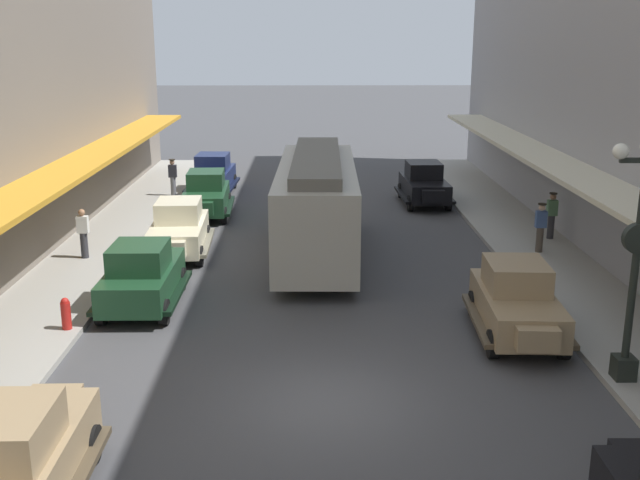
{
  "coord_description": "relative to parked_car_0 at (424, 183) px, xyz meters",
  "views": [
    {
      "loc": [
        -0.28,
        -13.96,
        7.24
      ],
      "look_at": [
        0.0,
        6.0,
        1.8
      ],
      "focal_mm": 42.33,
      "sensor_mm": 36.0,
      "label": 1
    }
  ],
  "objects": [
    {
      "name": "ground_plane",
      "position": [
        -4.76,
        -18.65,
        -0.94
      ],
      "size": [
        200.0,
        200.0,
        0.0
      ],
      "primitive_type": "plane",
      "color": "#424244"
    },
    {
      "name": "parked_car_0",
      "position": [
        0.0,
        0.0,
        0.0
      ],
      "size": [
        2.24,
        4.3,
        1.84
      ],
      "color": "black",
      "rests_on": "ground"
    },
    {
      "name": "parked_car_1",
      "position": [
        -9.31,
        -2.18,
        0.0
      ],
      "size": [
        2.29,
        4.31,
        1.84
      ],
      "color": "#193D23",
      "rests_on": "ground"
    },
    {
      "name": "parked_car_3",
      "position": [
        -9.66,
        -22.21,
        0.0
      ],
      "size": [
        2.17,
        4.27,
        1.84
      ],
      "color": "#997F5B",
      "rests_on": "ground"
    },
    {
      "name": "parked_car_4",
      "position": [
        -9.61,
        2.4,
        0.0
      ],
      "size": [
        2.28,
        4.31,
        1.84
      ],
      "color": "#19234C",
      "rests_on": "ground"
    },
    {
      "name": "parked_car_5",
      "position": [
        0.06,
        -15.14,
        0.0
      ],
      "size": [
        2.31,
        4.32,
        1.84
      ],
      "color": "#997F5B",
      "rests_on": "ground"
    },
    {
      "name": "parked_car_6",
      "position": [
        -9.48,
        -7.85,
        0.0
      ],
      "size": [
        2.3,
        4.32,
        1.84
      ],
      "color": "beige",
      "rests_on": "ground"
    },
    {
      "name": "parked_car_7",
      "position": [
        -9.62,
        -12.98,
        0.0
      ],
      "size": [
        2.16,
        4.27,
        1.84
      ],
      "color": "#193D23",
      "rests_on": "ground"
    },
    {
      "name": "streetcar",
      "position": [
        -4.81,
        -8.13,
        0.96
      ],
      "size": [
        2.71,
        9.65,
        3.46
      ],
      "color": "#ADA899",
      "rests_on": "ground"
    },
    {
      "name": "lamp_post_with_clock",
      "position": [
        1.64,
        -17.93,
        2.04
      ],
      "size": [
        1.42,
        0.44,
        5.16
      ],
      "color": "black",
      "rests_on": "sidewalk_right"
    },
    {
      "name": "fire_hydrant",
      "position": [
        -11.11,
        -14.95,
        -0.38
      ],
      "size": [
        0.24,
        0.24,
        0.82
      ],
      "color": "#B21E19",
      "rests_on": "sidewalk_left"
    },
    {
      "name": "pedestrian_0",
      "position": [
        -12.45,
        -8.7,
        0.05
      ],
      "size": [
        0.36,
        0.24,
        1.64
      ],
      "color": "#2D2D33",
      "rests_on": "sidewalk_left"
    },
    {
      "name": "pedestrian_1",
      "position": [
        3.62,
        -6.48,
        0.07
      ],
      "size": [
        0.36,
        0.28,
        1.67
      ],
      "color": "#2D2D33",
      "rests_on": "sidewalk_right"
    },
    {
      "name": "pedestrian_2",
      "position": [
        -11.26,
        1.25,
        0.07
      ],
      "size": [
        0.36,
        0.28,
        1.67
      ],
      "color": "slate",
      "rests_on": "sidewalk_left"
    },
    {
      "name": "pedestrian_4",
      "position": [
        2.71,
        -8.2,
        0.07
      ],
      "size": [
        0.36,
        0.28,
        1.67
      ],
      "color": "#4C4238",
      "rests_on": "sidewalk_right"
    }
  ]
}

